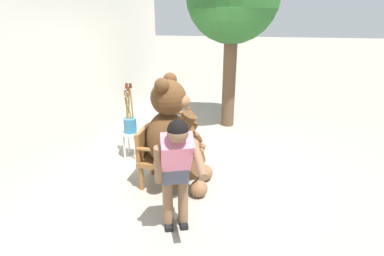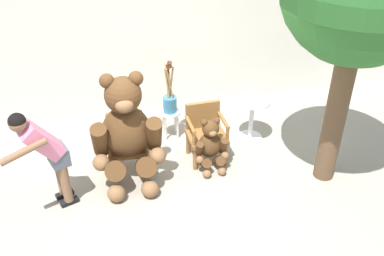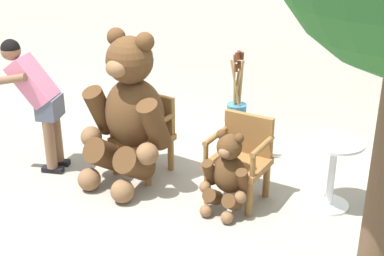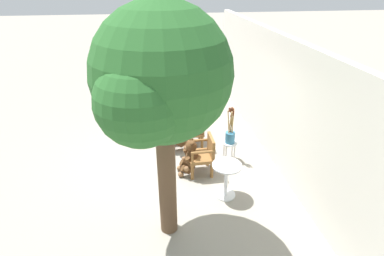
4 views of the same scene
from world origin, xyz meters
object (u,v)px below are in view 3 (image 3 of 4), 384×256
(wooden_chair_right, at_px, (241,157))
(teddy_bear_small, at_px, (227,173))
(brush_bucket, at_px, (237,109))
(white_stool, at_px, (236,134))
(person_visitor, at_px, (36,94))
(round_side_table, at_px, (333,166))
(wooden_chair_left, at_px, (146,132))
(teddy_bear_large, at_px, (129,111))

(wooden_chair_right, relative_size, teddy_bear_small, 1.04)
(wooden_chair_right, relative_size, brush_bucket, 0.98)
(teddy_bear_small, distance_m, white_stool, 1.06)
(person_visitor, xyz_separation_m, round_side_table, (3.05, 0.87, -0.44))
(wooden_chair_right, relative_size, person_visitor, 0.58)
(teddy_bear_small, bearing_deg, person_visitor, -172.74)
(wooden_chair_right, bearing_deg, round_side_table, 19.78)
(wooden_chair_left, xyz_separation_m, person_visitor, (-1.03, -0.57, 0.43))
(wooden_chair_right, xyz_separation_m, round_side_table, (0.84, 0.30, -0.01))
(teddy_bear_large, bearing_deg, teddy_bear_small, -0.80)
(teddy_bear_large, distance_m, teddy_bear_small, 1.24)
(wooden_chair_left, relative_size, brush_bucket, 0.98)
(teddy_bear_large, relative_size, teddy_bear_small, 1.98)
(wooden_chair_right, relative_size, white_stool, 1.87)
(wooden_chair_left, bearing_deg, person_visitor, -151.23)
(person_visitor, xyz_separation_m, brush_bucket, (1.80, 1.26, -0.22))
(teddy_bear_large, relative_size, person_visitor, 1.11)
(teddy_bear_large, bearing_deg, round_side_table, 15.85)
(wooden_chair_left, relative_size, teddy_bear_small, 1.04)
(person_visitor, xyz_separation_m, white_stool, (1.80, 1.26, -0.54))
(wooden_chair_left, distance_m, teddy_bear_large, 0.44)
(person_visitor, relative_size, white_stool, 3.22)
(wooden_chair_right, relative_size, round_side_table, 1.19)
(wooden_chair_left, distance_m, person_visitor, 1.25)
(person_visitor, distance_m, brush_bucket, 2.21)
(teddy_bear_small, xyz_separation_m, person_visitor, (-2.21, -0.28, 0.49))
(wooden_chair_left, xyz_separation_m, wooden_chair_right, (1.17, 0.00, 0.00))
(teddy_bear_large, height_order, teddy_bear_small, teddy_bear_large)
(wooden_chair_left, bearing_deg, teddy_bear_small, -13.73)
(white_stool, bearing_deg, wooden_chair_right, -59.66)
(teddy_bear_small, relative_size, round_side_table, 1.15)
(teddy_bear_large, bearing_deg, brush_bucket, 51.16)
(wooden_chair_left, height_order, teddy_bear_small, wooden_chair_left)
(wooden_chair_left, height_order, white_stool, wooden_chair_left)
(teddy_bear_small, height_order, white_stool, teddy_bear_small)
(white_stool, xyz_separation_m, brush_bucket, (-0.00, -0.00, 0.31))
(brush_bucket, height_order, round_side_table, brush_bucket)
(round_side_table, bearing_deg, wooden_chair_right, -160.22)
(wooden_chair_left, height_order, person_visitor, person_visitor)
(white_stool, height_order, round_side_table, round_side_table)
(person_visitor, bearing_deg, teddy_bear_large, 16.14)
(wooden_chair_right, height_order, teddy_bear_large, teddy_bear_large)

